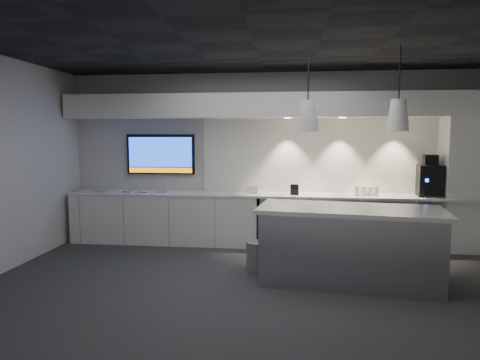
# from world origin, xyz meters

# --- Properties ---
(floor) EXTENTS (7.00, 7.00, 0.00)m
(floor) POSITION_xyz_m (0.00, 0.00, 0.00)
(floor) COLOR #323235
(floor) RESTS_ON ground
(ceiling) EXTENTS (7.00, 7.00, 0.00)m
(ceiling) POSITION_xyz_m (0.00, 0.00, 3.00)
(ceiling) COLOR black
(ceiling) RESTS_ON wall_back
(wall_back) EXTENTS (7.00, 0.00, 7.00)m
(wall_back) POSITION_xyz_m (0.00, 2.50, 1.50)
(wall_back) COLOR silver
(wall_back) RESTS_ON floor
(wall_front) EXTENTS (7.00, 0.00, 7.00)m
(wall_front) POSITION_xyz_m (0.00, -2.50, 1.50)
(wall_front) COLOR silver
(wall_front) RESTS_ON floor
(back_counter) EXTENTS (6.80, 0.65, 0.04)m
(back_counter) POSITION_xyz_m (0.00, 2.17, 0.88)
(back_counter) COLOR white
(back_counter) RESTS_ON left_base_cabinets
(left_base_cabinets) EXTENTS (3.30, 0.63, 0.86)m
(left_base_cabinets) POSITION_xyz_m (-1.75, 2.17, 0.43)
(left_base_cabinets) COLOR white
(left_base_cabinets) RESTS_ON floor
(fridge_unit_a) EXTENTS (0.60, 0.61, 0.85)m
(fridge_unit_a) POSITION_xyz_m (0.25, 2.17, 0.42)
(fridge_unit_a) COLOR #9A9EA2
(fridge_unit_a) RESTS_ON floor
(fridge_unit_b) EXTENTS (0.60, 0.61, 0.85)m
(fridge_unit_b) POSITION_xyz_m (0.88, 2.17, 0.42)
(fridge_unit_b) COLOR #9A9EA2
(fridge_unit_b) RESTS_ON floor
(fridge_unit_c) EXTENTS (0.60, 0.61, 0.85)m
(fridge_unit_c) POSITION_xyz_m (1.51, 2.17, 0.42)
(fridge_unit_c) COLOR #9A9EA2
(fridge_unit_c) RESTS_ON floor
(fridge_unit_d) EXTENTS (0.60, 0.61, 0.85)m
(fridge_unit_d) POSITION_xyz_m (2.14, 2.17, 0.42)
(fridge_unit_d) COLOR #9A9EA2
(fridge_unit_d) RESTS_ON floor
(backsplash) EXTENTS (4.60, 0.03, 1.30)m
(backsplash) POSITION_xyz_m (1.20, 2.48, 1.55)
(backsplash) COLOR white
(backsplash) RESTS_ON wall_back
(soffit) EXTENTS (6.90, 0.60, 0.40)m
(soffit) POSITION_xyz_m (0.00, 2.20, 2.40)
(soffit) COLOR white
(soffit) RESTS_ON wall_back
(column) EXTENTS (0.55, 0.55, 2.60)m
(column) POSITION_xyz_m (3.20, 2.20, 1.30)
(column) COLOR white
(column) RESTS_ON floor
(wall_tv) EXTENTS (1.25, 0.07, 0.72)m
(wall_tv) POSITION_xyz_m (-1.90, 2.45, 1.56)
(wall_tv) COLOR black
(wall_tv) RESTS_ON wall_back
(island) EXTENTS (2.43, 1.29, 0.98)m
(island) POSITION_xyz_m (1.21, 0.40, 0.50)
(island) COLOR #9A9EA2
(island) RESTS_ON floor
(bin) EXTENTS (0.31, 0.31, 0.43)m
(bin) POSITION_xyz_m (0.00, 0.68, 0.22)
(bin) COLOR #9A9EA2
(bin) RESTS_ON floor
(coffee_machine) EXTENTS (0.42, 0.58, 0.69)m
(coffee_machine) POSITION_xyz_m (2.74, 2.20, 1.18)
(coffee_machine) COLOR black
(coffee_machine) RESTS_ON back_counter
(sign_black) EXTENTS (0.14, 0.04, 0.18)m
(sign_black) POSITION_xyz_m (0.53, 2.09, 0.99)
(sign_black) COLOR black
(sign_black) RESTS_ON back_counter
(sign_white) EXTENTS (0.18, 0.03, 0.14)m
(sign_white) POSITION_xyz_m (-0.19, 2.12, 0.97)
(sign_white) COLOR white
(sign_white) RESTS_ON back_counter
(cup_cluster) EXTENTS (0.39, 0.18, 0.16)m
(cup_cluster) POSITION_xyz_m (1.72, 2.18, 0.98)
(cup_cluster) COLOR white
(cup_cluster) RESTS_ON back_counter
(tray_a) EXTENTS (0.19, 0.19, 0.02)m
(tray_a) POSITION_xyz_m (-2.91, 2.08, 0.91)
(tray_a) COLOR #949494
(tray_a) RESTS_ON back_counter
(tray_b) EXTENTS (0.19, 0.19, 0.02)m
(tray_b) POSITION_xyz_m (-2.40, 2.12, 0.91)
(tray_b) COLOR #949494
(tray_b) RESTS_ON back_counter
(tray_c) EXTENTS (0.19, 0.19, 0.02)m
(tray_c) POSITION_xyz_m (-2.12, 2.12, 0.91)
(tray_c) COLOR #949494
(tray_c) RESTS_ON back_counter
(tray_d) EXTENTS (0.20, 0.20, 0.02)m
(tray_d) POSITION_xyz_m (-1.81, 2.17, 0.91)
(tray_d) COLOR #949494
(tray_d) RESTS_ON back_counter
(pendant_left) EXTENTS (0.27, 0.27, 1.09)m
(pendant_left) POSITION_xyz_m (0.66, 0.40, 2.15)
(pendant_left) COLOR white
(pendant_left) RESTS_ON ceiling
(pendant_right) EXTENTS (0.27, 0.27, 1.09)m
(pendant_right) POSITION_xyz_m (1.76, 0.40, 2.15)
(pendant_right) COLOR white
(pendant_right) RESTS_ON ceiling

